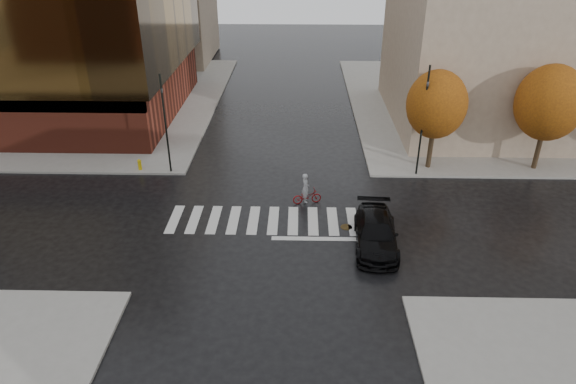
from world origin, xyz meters
The scene contains 14 objects.
ground centered at (0.00, 0.00, 0.00)m, with size 120.00×120.00×0.00m, color black.
sidewalk_nw centered at (-21.00, 21.00, 0.07)m, with size 30.00×30.00×0.15m, color gray.
sidewalk_ne centered at (21.00, 21.00, 0.07)m, with size 30.00×30.00×0.15m, color gray.
crosswalk centered at (0.00, 0.50, 0.01)m, with size 12.00×3.00×0.01m, color silver.
office_glass centered at (-22.00, 17.99, 8.28)m, with size 27.00×19.00×16.00m.
building_ne_tan centered at (17.00, 17.00, 9.15)m, with size 16.00×16.00×18.00m, color gray.
tree_ne_a centered at (10.00, 7.40, 4.46)m, with size 3.80×3.80×6.50m.
tree_ne_b centered at (17.00, 7.40, 4.62)m, with size 4.20×4.20×6.89m.
sedan centered at (5.33, -1.80, 0.75)m, with size 2.10×5.15×1.50m, color black.
cyclist centered at (1.85, 2.50, 0.65)m, with size 1.77×0.95×1.92m.
traffic_light_nw centered at (-7.00, 6.30, 3.74)m, with size 0.19×0.17×6.46m.
traffic_light_ne centered at (9.00, 6.30, 4.15)m, with size 0.19×0.21×7.07m.
fire_hydrant centered at (-9.09, 6.50, 0.55)m, with size 0.26×0.26×0.73m.
manhole centered at (4.00, -0.11, 0.01)m, with size 0.64×0.64×0.01m, color #433318.
Camera 1 is at (1.41, -23.80, 14.81)m, focal length 32.00 mm.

